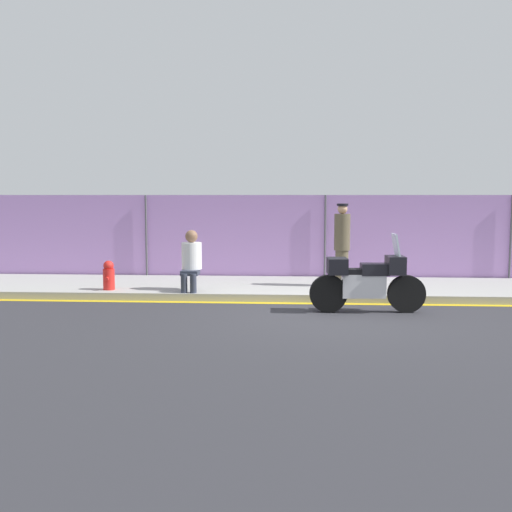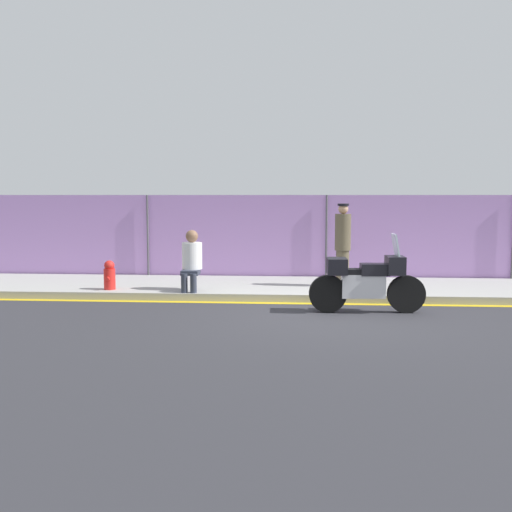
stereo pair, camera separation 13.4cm
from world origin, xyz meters
name	(u,v)px [view 1 (the left image)]	position (x,y,z in m)	size (l,w,h in m)	color
ground_plane	(336,316)	(0.00, 0.00, 0.00)	(120.00, 120.00, 0.00)	#2D2D33
sidewalk	(328,288)	(0.00, 2.73, 0.08)	(33.63, 2.84, 0.16)	#9E9E99
curb_paint_stripe	(332,304)	(0.00, 1.22, 0.00)	(33.63, 0.18, 0.01)	gold
storefront_fence	(325,239)	(0.00, 4.24, 1.10)	(31.95, 0.17, 2.20)	#AD7FC6
motorcycle	(367,281)	(0.59, 0.38, 0.60)	(2.17, 0.55, 1.49)	black
officer_standing	(342,244)	(0.30, 2.58, 1.12)	(0.36, 0.36, 1.85)	brown
person_seated_on_curb	(191,258)	(-2.97, 1.77, 0.87)	(0.43, 0.69, 1.29)	#2D3342
fire_hydrant	(109,275)	(-4.77, 1.75, 0.47)	(0.25, 0.31, 0.63)	red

